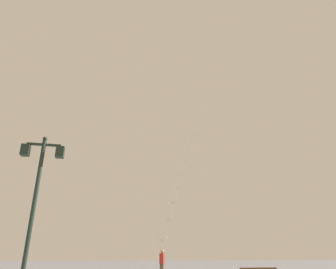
% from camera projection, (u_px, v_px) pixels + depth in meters
% --- Properties ---
extents(twin_lantern_lamp_post, '(1.45, 0.28, 5.36)m').
position_uv_depth(twin_lantern_lamp_post, '(38.00, 182.00, 10.25)').
color(twin_lantern_lamp_post, '#1E2D23').
rests_on(twin_lantern_lamp_post, ground_plane).
extents(kite_train, '(7.22, 11.45, 16.30)m').
position_uv_depth(kite_train, '(182.00, 174.00, 28.16)').
color(kite_train, brown).
rests_on(kite_train, ground_plane).
extents(kite_flyer, '(0.40, 0.62, 1.71)m').
position_uv_depth(kite_flyer, '(162.00, 263.00, 17.98)').
color(kite_flyer, brown).
rests_on(kite_flyer, ground_plane).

